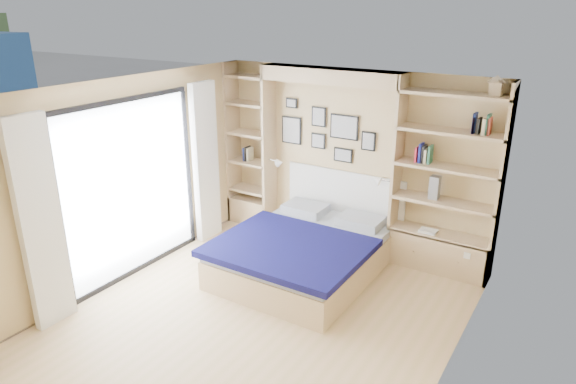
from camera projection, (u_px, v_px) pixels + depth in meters
The scene contains 8 objects.
ground at pixel (264, 314), 5.79m from camera, with size 4.50×4.50×0.00m, color tan.
room_shell at pixel (303, 181), 6.82m from camera, with size 4.50×4.50×4.50m.
bed at pixel (305, 252), 6.62m from camera, with size 1.82×2.27×1.07m.
photo_gallery at pixel (325, 131), 7.23m from camera, with size 1.48×0.02×0.82m.
reading_lamps at pixel (326, 171), 7.15m from camera, with size 1.92×0.12×0.15m.
shelf_decor at pixel (429, 142), 6.31m from camera, with size 3.61×0.23×2.03m.
deck at pixel (63, 241), 7.57m from camera, with size 3.20×4.00×0.05m, color brown.
deck_chair at pixel (125, 206), 7.83m from camera, with size 0.77×0.93×0.81m.
Camera 1 is at (2.85, -4.07, 3.28)m, focal length 32.00 mm.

